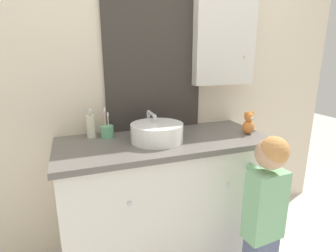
# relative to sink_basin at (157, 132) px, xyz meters

# --- Properties ---
(wall_back) EXTENTS (3.20, 0.18, 2.50)m
(wall_back) POSITION_rel_sink_basin_xyz_m (0.10, 0.32, 0.37)
(wall_back) COLOR beige
(wall_back) RESTS_ON ground_plane
(vanity_counter) EXTENTS (1.35, 0.58, 0.85)m
(vanity_counter) POSITION_rel_sink_basin_xyz_m (0.06, 0.01, -0.48)
(vanity_counter) COLOR silver
(vanity_counter) RESTS_ON ground_plane
(sink_basin) EXTENTS (0.33, 0.38, 0.16)m
(sink_basin) POSITION_rel_sink_basin_xyz_m (0.00, 0.00, 0.00)
(sink_basin) COLOR white
(sink_basin) RESTS_ON vanity_counter
(toothbrush_holder) EXTENTS (0.08, 0.08, 0.20)m
(toothbrush_holder) POSITION_rel_sink_basin_xyz_m (-0.28, 0.18, -0.01)
(toothbrush_holder) COLOR #66B27F
(toothbrush_holder) RESTS_ON vanity_counter
(soap_dispenser) EXTENTS (0.06, 0.06, 0.19)m
(soap_dispenser) POSITION_rel_sink_basin_xyz_m (-0.38, 0.22, 0.02)
(soap_dispenser) COLOR beige
(soap_dispenser) RESTS_ON vanity_counter
(child_figure) EXTENTS (0.22, 0.48, 0.97)m
(child_figure) POSITION_rel_sink_basin_xyz_m (0.46, -0.48, -0.34)
(child_figure) COLOR slate
(child_figure) RESTS_ON ground_plane
(teddy_bear) EXTENTS (0.09, 0.07, 0.16)m
(teddy_bear) POSITION_rel_sink_basin_xyz_m (0.63, -0.07, 0.02)
(teddy_bear) COLOR orange
(teddy_bear) RESTS_ON vanity_counter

